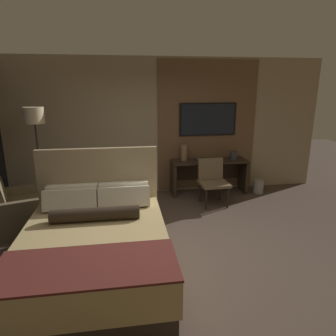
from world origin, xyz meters
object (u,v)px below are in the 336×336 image
(desk, at_px, (209,171))
(armchair_by_window, at_px, (25,211))
(vase_tall, at_px, (184,152))
(book, at_px, (200,159))
(desk_chair, at_px, (212,178))
(bed, at_px, (96,245))
(floor_lamp, at_px, (35,124))
(tv, at_px, (208,119))
(vase_short, at_px, (233,156))
(waste_bin, at_px, (258,186))

(desk, bearing_deg, armchair_by_window, -161.44)
(vase_tall, distance_m, book, 0.38)
(armchair_by_window, height_order, vase_tall, vase_tall)
(desk_chair, xyz_separation_m, armchair_by_window, (-3.30, -0.55, -0.24))
(bed, distance_m, floor_lamp, 2.69)
(tv, height_order, armchair_by_window, tv)
(floor_lamp, relative_size, book, 8.04)
(tv, distance_m, vase_short, 0.93)
(book, bearing_deg, desk, -4.41)
(tv, distance_m, waste_bin, 1.81)
(tv, distance_m, book, 0.85)
(bed, xyz_separation_m, vase_short, (2.66, 2.51, 0.45))
(desk_chair, relative_size, waste_bin, 3.13)
(vase_short, bearing_deg, bed, -136.66)
(vase_tall, distance_m, vase_short, 1.04)
(tv, relative_size, floor_lamp, 0.64)
(desk, distance_m, book, 0.32)
(desk, bearing_deg, tv, 90.00)
(desk_chair, height_order, floor_lamp, floor_lamp)
(desk, height_order, book, book)
(desk_chair, bearing_deg, armchair_by_window, -173.24)
(vase_tall, bearing_deg, desk_chair, -56.47)
(armchair_by_window, distance_m, book, 3.45)
(desk, xyz_separation_m, waste_bin, (1.07, -0.18, -0.35))
(tv, relative_size, book, 5.15)
(vase_tall, bearing_deg, floor_lamp, -169.32)
(floor_lamp, relative_size, vase_short, 10.39)
(waste_bin, bearing_deg, bed, -143.33)
(desk, distance_m, waste_bin, 1.14)
(book, bearing_deg, tv, 45.08)
(desk, xyz_separation_m, desk_chair, (-0.10, -0.59, 0.03))
(tv, bearing_deg, vase_short, -28.66)
(vase_tall, xyz_separation_m, waste_bin, (1.59, -0.24, -0.75))
(tv, distance_m, armchair_by_window, 3.87)
(armchair_by_window, distance_m, vase_short, 4.08)
(bed, relative_size, armchair_by_window, 1.99)
(floor_lamp, bearing_deg, desk_chair, -2.37)
(armchair_by_window, distance_m, waste_bin, 4.57)
(armchair_by_window, bearing_deg, vase_short, -93.37)
(desk, bearing_deg, bed, -129.84)
(vase_short, distance_m, waste_bin, 0.89)
(armchair_by_window, relative_size, vase_tall, 3.29)
(desk, distance_m, vase_short, 0.61)
(desk, height_order, desk_chair, desk_chair)
(vase_tall, height_order, book, vase_tall)
(vase_short, relative_size, book, 0.77)
(bed, bearing_deg, vase_short, 43.34)
(armchair_by_window, xyz_separation_m, vase_short, (3.91, 1.07, 0.54))
(desk, xyz_separation_m, armchair_by_window, (-3.40, -1.14, -0.21))
(floor_lamp, bearing_deg, desk, 8.04)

